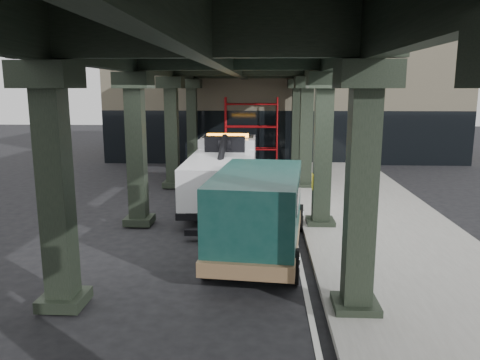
# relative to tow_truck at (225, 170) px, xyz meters

# --- Properties ---
(ground) EXTENTS (90.00, 90.00, 0.00)m
(ground) POSITION_rel_tow_truck_xyz_m (0.81, -5.26, -1.34)
(ground) COLOR black
(ground) RESTS_ON ground
(sidewalk) EXTENTS (5.00, 40.00, 0.15)m
(sidewalk) POSITION_rel_tow_truck_xyz_m (5.31, -3.26, -1.26)
(sidewalk) COLOR gray
(sidewalk) RESTS_ON ground
(lane_stripe) EXTENTS (0.12, 38.00, 0.01)m
(lane_stripe) POSITION_rel_tow_truck_xyz_m (2.51, -3.26, -1.33)
(lane_stripe) COLOR silver
(lane_stripe) RESTS_ON ground
(viaduct) EXTENTS (7.40, 32.00, 6.40)m
(viaduct) POSITION_rel_tow_truck_xyz_m (0.41, -3.26, 4.13)
(viaduct) COLOR black
(viaduct) RESTS_ON ground
(building) EXTENTS (22.00, 10.00, 8.00)m
(building) POSITION_rel_tow_truck_xyz_m (2.81, 14.74, 2.66)
(building) COLOR #C6B793
(building) RESTS_ON ground
(scaffolding) EXTENTS (3.08, 0.88, 4.00)m
(scaffolding) POSITION_rel_tow_truck_xyz_m (0.81, 9.38, 0.77)
(scaffolding) COLOR #A90D11
(scaffolding) RESTS_ON ground
(tow_truck) EXTENTS (2.56, 8.38, 2.74)m
(tow_truck) POSITION_rel_tow_truck_xyz_m (0.00, 0.00, 0.00)
(tow_truck) COLOR black
(tow_truck) RESTS_ON ground
(towed_van) EXTENTS (2.82, 6.00, 2.36)m
(towed_van) POSITION_rel_tow_truck_xyz_m (1.42, -5.84, -0.07)
(towed_van) COLOR #0F3833
(towed_van) RESTS_ON ground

